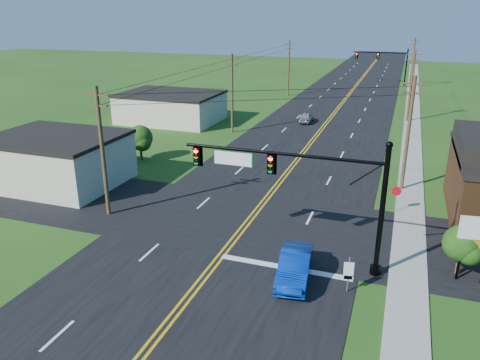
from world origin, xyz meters
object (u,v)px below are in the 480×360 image
at_px(signal_mast_far, 383,61).
at_px(signal_mast_main, 298,183).
at_px(stop_sign, 396,194).
at_px(blue_car, 295,267).
at_px(route_sign, 349,272).

bearing_deg(signal_mast_far, signal_mast_main, -90.08).
xyz_separation_m(signal_mast_main, stop_sign, (5.10, 8.98, -3.31)).
relative_size(signal_mast_main, blue_car, 2.47).
bearing_deg(signal_mast_main, signal_mast_far, 89.92).
distance_m(blue_car, route_sign, 2.86).
xyz_separation_m(signal_mast_main, route_sign, (3.24, -2.27, -3.58)).
height_order(signal_mast_main, stop_sign, signal_mast_main).
bearing_deg(signal_mast_main, route_sign, -34.94).
bearing_deg(blue_car, stop_sign, 60.35).
height_order(signal_mast_main, route_sign, signal_mast_main).
height_order(blue_car, stop_sign, stop_sign).
xyz_separation_m(blue_car, stop_sign, (4.67, 10.95, 0.69)).
relative_size(signal_mast_main, signal_mast_far, 1.03).
bearing_deg(stop_sign, signal_mast_far, 84.32).
xyz_separation_m(signal_mast_main, signal_mast_far, (0.10, 72.00, -0.20)).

